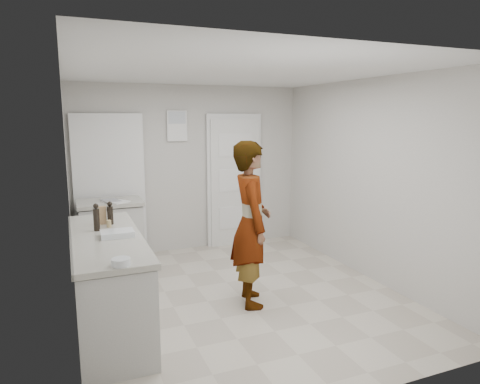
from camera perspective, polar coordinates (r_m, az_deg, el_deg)
name	(u,v)px	position (r m, az deg, el deg)	size (l,w,h in m)	color
ground	(240,296)	(5.06, -0.02, -13.68)	(4.00, 4.00, 0.00)	#AFA392
room_shell	(181,184)	(6.52, -7.94, 1.01)	(4.00, 4.00, 4.00)	beige
main_counter	(109,286)	(4.40, -17.12, -11.83)	(0.64, 1.96, 0.93)	silver
side_counter	(111,237)	(6.08, -16.76, -5.74)	(0.84, 0.61, 0.93)	silver
person	(251,224)	(4.61, 1.47, -4.28)	(0.65, 0.43, 1.79)	silver
cake_mix_box	(101,215)	(4.69, -18.09, -2.97)	(0.11, 0.05, 0.19)	#895F44
spice_jar	(109,224)	(4.55, -17.08, -4.06)	(0.05, 0.05, 0.07)	tan
oil_cruet_a	(110,213)	(4.65, -16.92, -2.75)	(0.06, 0.06, 0.24)	black
oil_cruet_b	(96,218)	(4.43, -18.60, -3.26)	(0.06, 0.06, 0.27)	black
baking_dish	(117,234)	(4.19, -16.05, -5.38)	(0.30, 0.22, 0.05)	silver
egg_bowl	(121,262)	(3.38, -15.59, -8.97)	(0.14, 0.14, 0.06)	silver
papers	(116,201)	(5.87, -16.22, -1.22)	(0.24, 0.30, 0.01)	white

